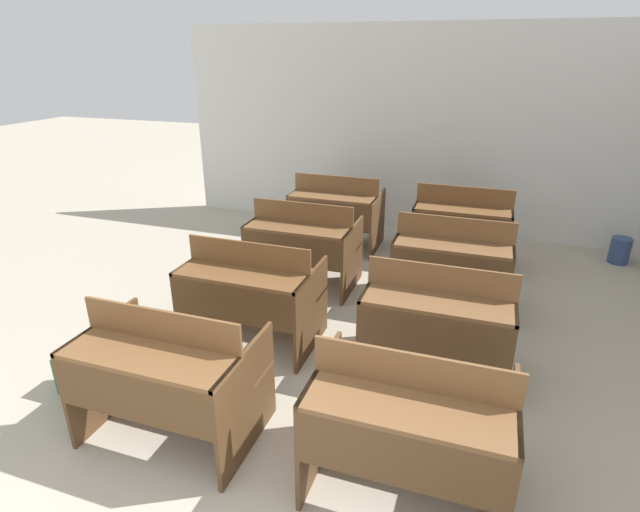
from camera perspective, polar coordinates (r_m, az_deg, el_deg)
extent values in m
cube|color=silver|center=(7.22, 9.14, 13.89)|extent=(6.38, 0.06, 2.78)
cube|color=brown|center=(3.88, -23.17, -11.78)|extent=(0.03, 0.79, 0.74)
cube|color=brown|center=(3.33, -8.32, -16.16)|extent=(0.03, 0.79, 0.74)
cube|color=brown|center=(3.24, -19.22, -10.83)|extent=(1.12, 0.36, 0.03)
cube|color=brown|center=(3.24, -20.64, -14.99)|extent=(1.06, 0.02, 0.33)
cube|color=brown|center=(3.29, -17.73, -7.56)|extent=(1.12, 0.02, 0.22)
cube|color=brown|center=(3.69, -14.38, -11.16)|extent=(1.12, 0.31, 0.03)
cube|color=brown|center=(3.85, -13.97, -14.57)|extent=(1.06, 0.04, 0.04)
cube|color=brown|center=(3.20, 0.03, -17.75)|extent=(0.03, 0.79, 0.74)
cube|color=brown|center=(3.11, 20.79, -20.88)|extent=(0.03, 0.79, 0.74)
cube|color=brown|center=(2.72, 9.92, -16.95)|extent=(1.12, 0.36, 0.03)
cube|color=brown|center=(2.71, 9.00, -22.10)|extent=(1.06, 0.02, 0.33)
cube|color=brown|center=(2.78, 10.69, -12.82)|extent=(1.12, 0.02, 0.22)
cube|color=brown|center=(3.25, 10.97, -16.04)|extent=(1.12, 0.31, 0.03)
cube|color=brown|center=(3.43, 10.61, -19.64)|extent=(1.06, 0.04, 0.04)
cube|color=#53361E|center=(4.71, -13.56, -4.17)|extent=(0.03, 0.79, 0.74)
cube|color=#53361E|center=(4.27, -0.98, -6.42)|extent=(0.03, 0.79, 0.74)
cube|color=brown|center=(4.14, -9.13, -2.22)|extent=(1.12, 0.36, 0.03)
cube|color=#53361E|center=(4.09, -10.06, -5.46)|extent=(1.06, 0.02, 0.33)
cube|color=brown|center=(4.23, -8.18, 0.21)|extent=(1.12, 0.02, 0.22)
cube|color=brown|center=(4.63, -6.33, -3.31)|extent=(1.12, 0.31, 0.03)
cube|color=#53361E|center=(4.76, -6.19, -6.29)|extent=(1.06, 0.04, 0.04)
cube|color=brown|center=(4.18, 5.69, -7.26)|extent=(0.03, 0.79, 0.74)
cube|color=brown|center=(4.12, 20.78, -9.27)|extent=(0.03, 0.79, 0.74)
cube|color=brown|center=(3.75, 13.25, -5.28)|extent=(1.12, 0.36, 0.03)
cube|color=brown|center=(3.69, 12.70, -8.94)|extent=(1.06, 0.02, 0.33)
cube|color=brown|center=(3.85, 13.70, -2.52)|extent=(1.12, 0.02, 0.22)
cube|color=brown|center=(4.29, 13.61, -6.05)|extent=(1.12, 0.31, 0.03)
cube|color=brown|center=(4.43, 13.28, -9.18)|extent=(1.06, 0.04, 0.04)
cube|color=brown|center=(5.69, -6.93, 1.03)|extent=(0.03, 0.79, 0.74)
cube|color=brown|center=(5.33, 3.70, -0.36)|extent=(0.03, 0.79, 0.74)
cube|color=brown|center=(5.18, -2.66, 3.15)|extent=(1.12, 0.36, 0.03)
cube|color=brown|center=(5.09, -3.32, 0.63)|extent=(1.06, 0.02, 0.33)
cube|color=brown|center=(5.29, -2.02, 5.00)|extent=(1.12, 0.02, 0.22)
cube|color=brown|center=(5.67, -0.94, 1.80)|extent=(1.12, 0.31, 0.03)
cube|color=brown|center=(5.78, -0.92, -0.75)|extent=(1.06, 0.04, 0.04)
cube|color=brown|center=(5.25, 8.84, -0.99)|extent=(0.03, 0.79, 0.74)
cube|color=brown|center=(5.20, 20.71, -2.48)|extent=(0.03, 0.79, 0.74)
cube|color=brown|center=(4.86, 14.92, 1.09)|extent=(1.12, 0.36, 0.03)
cube|color=brown|center=(4.77, 14.53, -1.63)|extent=(1.06, 0.02, 0.33)
cube|color=brown|center=(4.98, 15.23, 3.09)|extent=(1.12, 0.02, 0.22)
cube|color=brown|center=(5.39, 15.04, -0.15)|extent=(1.12, 0.31, 0.03)
cube|color=brown|center=(5.50, 14.76, -2.79)|extent=(1.06, 0.04, 0.04)
cube|color=brown|center=(6.78, -2.48, 4.73)|extent=(0.03, 0.79, 0.74)
cube|color=brown|center=(6.48, 6.56, 3.75)|extent=(0.03, 0.79, 0.74)
cube|color=brown|center=(6.31, 1.41, 6.74)|extent=(1.12, 0.36, 0.03)
cube|color=brown|center=(6.21, 0.92, 4.74)|extent=(1.06, 0.02, 0.33)
cube|color=brown|center=(6.44, 1.88, 8.20)|extent=(1.12, 0.02, 0.22)
cube|color=brown|center=(6.81, 2.54, 5.35)|extent=(1.12, 0.31, 0.03)
cube|color=brown|center=(6.90, 2.51, 3.17)|extent=(1.06, 0.04, 0.04)
cube|color=#54371F|center=(6.38, 10.93, 3.16)|extent=(0.03, 0.79, 0.74)
cube|color=#54371F|center=(6.34, 20.69, 1.96)|extent=(0.03, 0.79, 0.74)
cube|color=brown|center=(6.02, 16.00, 5.09)|extent=(1.12, 0.36, 0.03)
cube|color=#54371F|center=(5.92, 15.70, 2.96)|extent=(1.06, 0.02, 0.33)
cube|color=brown|center=(6.15, 16.23, 6.63)|extent=(1.12, 0.02, 0.22)
cube|color=brown|center=(6.54, 16.01, 3.75)|extent=(1.12, 0.31, 0.03)
cube|color=#54371F|center=(6.63, 15.76, 1.50)|extent=(1.06, 0.04, 0.04)
cylinder|color=#33477A|center=(7.14, 31.06, 0.56)|extent=(0.23, 0.23, 0.32)
cube|color=#2D6638|center=(4.32, -25.71, -11.94)|extent=(0.30, 0.22, 0.31)
cube|color=#397F46|center=(4.28, -26.72, -13.36)|extent=(0.21, 0.02, 0.14)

